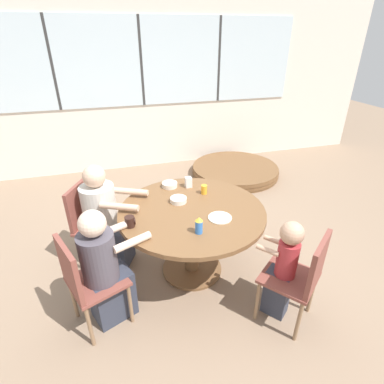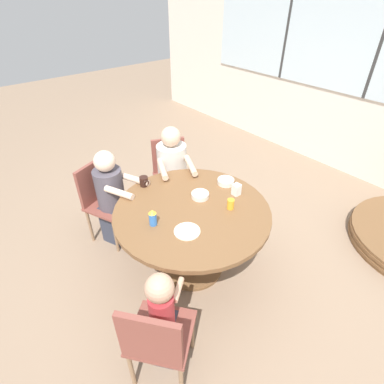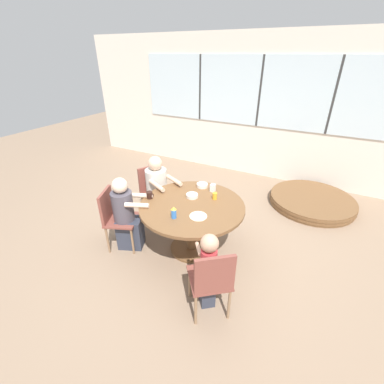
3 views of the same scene
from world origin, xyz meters
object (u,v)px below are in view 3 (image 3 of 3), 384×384
(coffee_mug, at_px, (150,195))
(chair_for_man_blue_shirt, at_px, (114,214))
(sippy_cup, at_px, (174,212))
(juice_glass, at_px, (215,196))
(bowl_cereal, at_px, (192,196))
(folded_table_stack, at_px, (312,201))
(person_toddler, at_px, (208,270))
(person_man_blue_shirt, at_px, (127,217))
(chair_for_woman_green_shirt, at_px, (153,188))
(chair_for_toddler, at_px, (212,279))
(bowl_white_shallow, at_px, (202,185))
(person_woman_green_shirt, at_px, (158,194))
(milk_carton_small, at_px, (213,188))

(coffee_mug, bearing_deg, chair_for_man_blue_shirt, -143.85)
(coffee_mug, bearing_deg, sippy_cup, -25.28)
(coffee_mug, height_order, juice_glass, same)
(bowl_cereal, height_order, folded_table_stack, bowl_cereal)
(person_toddler, bearing_deg, bowl_cereal, 88.14)
(person_man_blue_shirt, relative_size, person_toddler, 1.13)
(chair_for_woman_green_shirt, height_order, person_man_blue_shirt, person_man_blue_shirt)
(chair_for_toddler, bearing_deg, sippy_cup, 108.35)
(chair_for_man_blue_shirt, bearing_deg, chair_for_toddler, 52.63)
(chair_for_woman_green_shirt, height_order, bowl_white_shallow, chair_for_woman_green_shirt)
(chair_for_toddler, bearing_deg, coffee_mug, 111.73)
(chair_for_woman_green_shirt, relative_size, person_woman_green_shirt, 0.79)
(juice_glass, bearing_deg, chair_for_man_blue_shirt, -150.24)
(person_man_blue_shirt, xyz_separation_m, folded_table_stack, (2.17, 2.39, -0.41))
(person_toddler, xyz_separation_m, sippy_cup, (-0.60, 0.34, 0.32))
(juice_glass, distance_m, bowl_white_shallow, 0.39)
(chair_for_toddler, distance_m, person_man_blue_shirt, 1.53)
(person_woman_green_shirt, xyz_separation_m, bowl_cereal, (0.70, -0.21, 0.26))
(person_toddler, distance_m, coffee_mug, 1.30)
(chair_for_toddler, height_order, bowl_white_shallow, chair_for_toddler)
(juice_glass, bearing_deg, person_man_blue_shirt, -149.28)
(folded_table_stack, bearing_deg, bowl_cereal, -127.54)
(chair_for_woman_green_shirt, height_order, chair_for_man_blue_shirt, same)
(chair_for_toddler, xyz_separation_m, bowl_white_shallow, (-0.74, 1.32, 0.23))
(chair_for_woman_green_shirt, relative_size, chair_for_toddler, 1.00)
(person_man_blue_shirt, bearing_deg, juice_glass, 97.88)
(bowl_cereal, bearing_deg, milk_carton_small, 57.64)
(chair_for_woman_green_shirt, xyz_separation_m, person_toddler, (1.49, -1.16, -0.04))
(person_woman_green_shirt, relative_size, milk_carton_small, 10.13)
(chair_for_man_blue_shirt, height_order, folded_table_stack, chair_for_man_blue_shirt)
(person_toddler, relative_size, milk_carton_small, 8.63)
(coffee_mug, height_order, bowl_white_shallow, coffee_mug)
(person_man_blue_shirt, height_order, sippy_cup, person_man_blue_shirt)
(coffee_mug, relative_size, juice_glass, 1.01)
(chair_for_woman_green_shirt, relative_size, folded_table_stack, 0.59)
(person_man_blue_shirt, bearing_deg, milk_carton_small, 108.31)
(folded_table_stack, bearing_deg, chair_for_woman_green_shirt, -145.25)
(person_man_blue_shirt, distance_m, milk_carton_small, 1.23)
(chair_for_toddler, height_order, folded_table_stack, chair_for_toddler)
(chair_for_woman_green_shirt, bearing_deg, milk_carton_small, 115.36)
(person_man_blue_shirt, bearing_deg, chair_for_woman_green_shirt, 166.46)
(milk_carton_small, bearing_deg, person_toddler, -68.17)
(coffee_mug, distance_m, bowl_white_shallow, 0.78)
(milk_carton_small, xyz_separation_m, folded_table_stack, (1.27, 1.60, -0.70))
(sippy_cup, bearing_deg, chair_for_toddler, -33.55)
(chair_for_toddler, relative_size, coffee_mug, 9.29)
(person_man_blue_shirt, distance_m, juice_glass, 1.21)
(person_toddler, relative_size, folded_table_stack, 0.64)
(juice_glass, bearing_deg, folded_table_stack, 57.07)
(person_woman_green_shirt, bearing_deg, bowl_cereal, 98.86)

